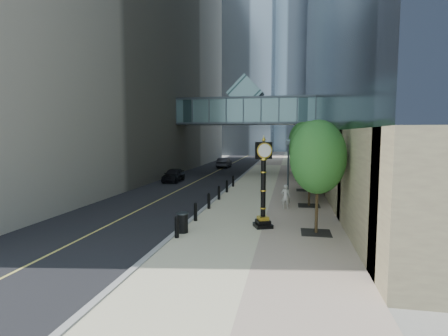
{
  "coord_description": "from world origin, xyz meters",
  "views": [
    {
      "loc": [
        2.31,
        -13.87,
        4.76
      ],
      "look_at": [
        -1.2,
        4.64,
        2.94
      ],
      "focal_mm": 28.0,
      "sensor_mm": 36.0,
      "label": 1
    }
  ],
  "objects": [
    {
      "name": "curb",
      "position": [
        -3.0,
        40.0,
        0.04
      ],
      "size": [
        0.25,
        180.0,
        0.07
      ],
      "primitive_type": "cube",
      "color": "gray",
      "rests_on": "ground"
    },
    {
      "name": "distant_tower_c",
      "position": [
        -6.0,
        120.0,
        32.5
      ],
      "size": [
        22.0,
        22.0,
        65.0
      ],
      "primitive_type": "cube",
      "color": "#99ACC0",
      "rests_on": "ground"
    },
    {
      "name": "car_far",
      "position": [
        -6.97,
        35.27,
        0.73
      ],
      "size": [
        1.55,
        4.32,
        1.42
      ],
      "primitive_type": "imported",
      "rotation": [
        0.0,
        0.0,
        3.13
      ],
      "color": "black",
      "rests_on": "road"
    },
    {
      "name": "sidewalk",
      "position": [
        1.0,
        40.0,
        0.03
      ],
      "size": [
        8.0,
        180.0,
        0.06
      ],
      "primitive_type": "cube",
      "color": "beige",
      "rests_on": "ground"
    },
    {
      "name": "bollard_row",
      "position": [
        -2.7,
        9.0,
        0.51
      ],
      "size": [
        0.2,
        16.2,
        0.9
      ],
      "color": "black",
      "rests_on": "sidewalk"
    },
    {
      "name": "skywalk",
      "position": [
        -3.0,
        28.0,
        7.71
      ],
      "size": [
        17.0,
        4.2,
        5.8
      ],
      "color": "slate",
      "rests_on": "ground"
    },
    {
      "name": "car_near",
      "position": [
        -9.19,
        19.5,
        0.7
      ],
      "size": [
        1.77,
        4.06,
        1.36
      ],
      "primitive_type": "imported",
      "rotation": [
        0.0,
        0.0,
        0.04
      ],
      "color": "black",
      "rests_on": "road"
    },
    {
      "name": "street_trees",
      "position": [
        3.6,
        17.07,
        3.84
      ],
      "size": [
        2.91,
        28.75,
        5.98
      ],
      "color": "black",
      "rests_on": "sidewalk"
    },
    {
      "name": "ground",
      "position": [
        0.0,
        0.0,
        0.0
      ],
      "size": [
        320.0,
        320.0,
        0.0
      ],
      "primitive_type": "plane",
      "color": "gray",
      "rests_on": "ground"
    },
    {
      "name": "entrance_canopy",
      "position": [
        3.48,
        14.0,
        4.19
      ],
      "size": [
        3.0,
        8.0,
        4.38
      ],
      "color": "#383F44",
      "rests_on": "ground"
    },
    {
      "name": "road",
      "position": [
        -7.0,
        40.0,
        0.01
      ],
      "size": [
        8.0,
        180.0,
        0.02
      ],
      "primitive_type": "cube",
      "color": "black",
      "rests_on": "ground"
    },
    {
      "name": "midrise_left",
      "position": [
        -21.0,
        25.0,
        20.0
      ],
      "size": [
        20.0,
        58.0,
        40.0
      ],
      "primitive_type": "cube",
      "color": "tan",
      "rests_on": "ground"
    },
    {
      "name": "street_clock",
      "position": [
        1.02,
        3.55,
        2.02
      ],
      "size": [
        1.1,
        1.1,
        4.52
      ],
      "rotation": [
        0.0,
        0.0,
        0.38
      ],
      "color": "black",
      "rests_on": "sidewalk"
    },
    {
      "name": "pedestrian",
      "position": [
        2.08,
        8.27,
        0.84
      ],
      "size": [
        0.62,
        0.46,
        1.56
      ],
      "primitive_type": "imported",
      "rotation": [
        0.0,
        0.0,
        2.99
      ],
      "color": "beige",
      "rests_on": "sidewalk"
    },
    {
      "name": "trash_bin",
      "position": [
        -2.7,
        1.87,
        0.51
      ],
      "size": [
        0.57,
        0.57,
        0.9
      ],
      "primitive_type": "cylinder",
      "rotation": [
        0.0,
        0.0,
        0.09
      ],
      "color": "black",
      "rests_on": "sidewalk"
    }
  ]
}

